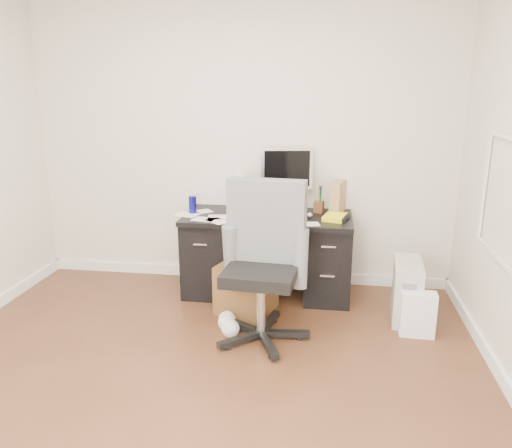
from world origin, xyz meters
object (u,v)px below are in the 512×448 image
at_px(desk, 267,252).
at_px(wicker_basket, 246,287).
at_px(lcd_monitor, 287,178).
at_px(keyboard, 264,218).
at_px(office_chair, 261,265).
at_px(pc_tower, 407,291).

xyz_separation_m(desk, wicker_basket, (-0.13, -0.40, -0.19)).
distance_m(lcd_monitor, keyboard, 0.50).
bearing_deg(keyboard, wicker_basket, -109.11).
bearing_deg(office_chair, pc_tower, 29.07).
xyz_separation_m(desk, office_chair, (0.06, -0.88, 0.20)).
xyz_separation_m(lcd_monitor, wicker_basket, (-0.28, -0.64, -0.84)).
distance_m(office_chair, pc_tower, 1.30).
bearing_deg(keyboard, office_chair, -79.03).
relative_size(office_chair, pc_tower, 2.44).
bearing_deg(lcd_monitor, desk, -131.78).
xyz_separation_m(office_chair, wicker_basket, (-0.19, 0.48, -0.39)).
bearing_deg(pc_tower, keyboard, 175.29).
xyz_separation_m(pc_tower, wicker_basket, (-1.33, -0.04, -0.03)).
distance_m(keyboard, office_chair, 0.76).
height_order(desk, pc_tower, desk).
distance_m(lcd_monitor, office_chair, 1.20).
relative_size(pc_tower, wicker_basket, 1.16).
xyz_separation_m(desk, lcd_monitor, (0.15, 0.23, 0.65)).
xyz_separation_m(lcd_monitor, office_chair, (-0.09, -1.11, -0.45)).
bearing_deg(lcd_monitor, wicker_basket, -123.42).
height_order(office_chair, pc_tower, office_chair).
relative_size(desk, pc_tower, 3.05).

